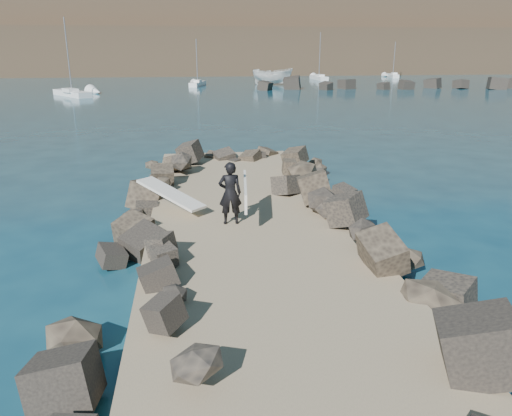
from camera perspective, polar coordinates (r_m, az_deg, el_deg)
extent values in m
plane|color=#0F384C|center=(14.91, -0.51, -4.32)|extent=(800.00, 800.00, 0.00)
cube|color=#8C7759|center=(12.97, 0.59, -6.40)|extent=(6.00, 26.00, 0.60)
cube|color=black|center=(13.30, -12.25, -5.27)|extent=(2.60, 22.00, 1.00)
cube|color=black|center=(14.01, 12.14, -4.04)|extent=(2.60, 22.00, 1.00)
cube|color=black|center=(78.05, 21.05, 13.05)|extent=(52.00, 4.00, 1.20)
cube|color=#2D4919|center=(174.40, -3.99, 21.27)|extent=(360.00, 140.00, 32.00)
cube|color=silver|center=(16.27, -9.71, 1.24)|extent=(2.28, 2.33, 0.09)
imported|color=silver|center=(80.64, 1.88, 14.80)|extent=(7.04, 5.50, 2.58)
imported|color=black|center=(14.71, -2.98, 1.70)|extent=(0.69, 0.46, 1.88)
cube|color=white|center=(14.74, -1.24, 1.96)|extent=(0.30, 2.33, 0.73)
cube|color=white|center=(65.64, -20.27, 12.12)|extent=(5.72, 7.21, 0.80)
cylinder|color=gray|center=(65.42, -20.71, 16.06)|extent=(0.12, 0.12, 8.38)
cube|color=white|center=(64.87, -20.46, 12.49)|extent=(2.22, 2.45, 0.44)
cube|color=white|center=(104.26, 15.36, 14.33)|extent=(2.10, 5.61, 0.80)
cylinder|color=gray|center=(104.14, 15.52, 16.17)|extent=(0.12, 0.12, 6.04)
cube|color=white|center=(103.63, 15.53, 14.57)|extent=(1.12, 1.66, 0.44)
cube|color=white|center=(94.61, 7.20, 14.50)|extent=(1.82, 6.93, 0.80)
cylinder|color=gray|center=(94.46, 7.30, 17.00)|extent=(0.12, 0.12, 7.56)
cube|color=white|center=(93.79, 7.34, 14.77)|extent=(1.18, 1.97, 0.44)
cube|color=white|center=(78.41, -6.69, 13.84)|extent=(2.74, 5.78, 0.80)
cylinder|color=gray|center=(78.25, -6.78, 16.37)|extent=(0.12, 0.12, 6.22)
cube|color=white|center=(77.73, -6.69, 14.18)|extent=(1.30, 1.77, 0.44)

